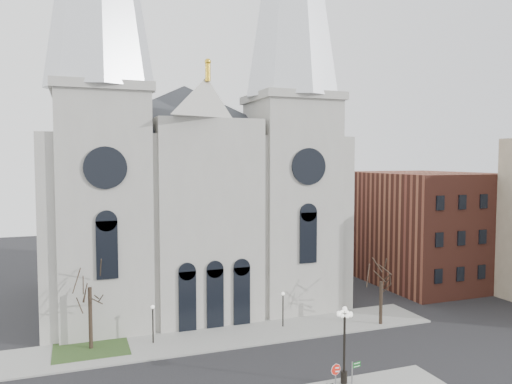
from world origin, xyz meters
name	(u,v)px	position (x,y,z in m)	size (l,w,h in m)	color
sidewalk_far	(223,337)	(0.00, 11.00, 0.07)	(40.00, 6.00, 0.14)	gray
grass_patch	(91,349)	(-11.00, 12.00, 0.09)	(6.00, 5.00, 0.18)	#26431C
cathedral	(191,133)	(0.00, 22.86, 18.48)	(33.00, 26.66, 54.00)	#9D9A92
bg_building_brick	(422,227)	(30.00, 22.00, 7.00)	(14.00, 18.00, 14.00)	brown
tree_left	(90,283)	(-11.00, 12.00, 5.58)	(3.20, 3.20, 7.50)	black
tree_right	(381,279)	(15.00, 9.00, 4.47)	(3.20, 3.20, 6.00)	black
ped_lamp_left	(153,317)	(-6.00, 11.50, 2.33)	(0.32, 0.32, 3.26)	black
ped_lamp_right	(283,303)	(6.00, 11.50, 2.33)	(0.32, 0.32, 3.26)	black
stop_sign	(336,373)	(3.83, -2.27, 1.73)	(0.78, 0.20, 2.20)	slate
globe_lamp	(344,335)	(5.33, -0.79, 3.56)	(1.29, 1.29, 5.44)	black
street_name_sign	(353,375)	(4.97, -2.56, 1.48)	(0.72, 0.18, 2.28)	slate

